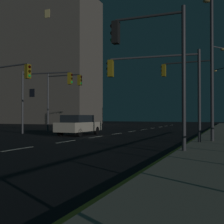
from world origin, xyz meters
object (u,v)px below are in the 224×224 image
Objects in this scene: traffic_light_far_right at (154,77)px; traffic_light_near_right at (44,89)px; street_lamp_far_end at (214,80)px; traffic_light_far_center at (62,90)px; traffic_light_near_left at (7,85)px; car at (79,125)px; street_lamp_mid_block at (211,51)px; street_lamp_corner at (224,90)px; traffic_light_overhead_east at (152,52)px; traffic_light_mid_left at (189,81)px; building_distant at (44,63)px.

traffic_light_far_right is 11.43m from traffic_light_near_right.
traffic_light_far_center is at bearing -164.58° from street_lamp_far_end.
traffic_light_far_right is (10.68, -0.36, -0.09)m from traffic_light_near_left.
traffic_light_far_center is (-3.73, 3.38, 3.08)m from car.
traffic_light_near_left is 0.62× the size of street_lamp_mid_block.
street_lamp_far_end is at bearing -92.69° from street_lamp_corner.
traffic_light_far_right is 3.94m from traffic_light_overhead_east.
traffic_light_mid_left is 13.46m from traffic_light_near_left.
street_lamp_mid_block reaches higher than traffic_light_near_left.
traffic_light_overhead_east is at bearing -44.33° from traffic_light_far_center.
car is at bearing 134.74° from traffic_light_overhead_east.
traffic_light_near_right is (-10.53, 4.46, 0.17)m from traffic_light_far_right.
traffic_light_mid_left is (7.99, 2.97, 3.35)m from car.
traffic_light_near_right is 0.70× the size of street_lamp_far_end.
traffic_light_overhead_east is at bearing -35.97° from traffic_light_near_right.
traffic_light_near_left is 17.10m from street_lamp_far_end.
traffic_light_mid_left reaches higher than traffic_light_near_left.
traffic_light_near_left reaches higher than traffic_light_far_right.
building_distant reaches higher than street_lamp_far_end.
traffic_light_near_left is at bearing -89.12° from traffic_light_far_center.
car is 8.68m from traffic_light_far_right.
traffic_light_near_left is 1.02× the size of traffic_light_far_right.
traffic_light_far_center is at bearing 90.88° from traffic_light_near_left.
traffic_light_far_right is 0.61× the size of street_lamp_mid_block.
traffic_light_far_center is at bearing 155.62° from street_lamp_mid_block.
street_lamp_mid_block is at bearing 25.91° from traffic_light_far_right.
car is at bearing -42.24° from traffic_light_far_center.
traffic_light_near_left reaches higher than car.
traffic_light_near_left is 4.10m from traffic_light_near_right.
traffic_light_near_left is at bearing -92.13° from traffic_light_near_right.
traffic_light_overhead_east is at bearing -110.95° from street_lamp_mid_block.
traffic_light_mid_left is at bearing 89.68° from traffic_light_overhead_east.
traffic_light_far_right is 3.50m from street_lamp_mid_block.
traffic_light_near_right is 35.50m from building_distant.
car is 0.18× the size of building_distant.
traffic_light_mid_left is at bearing 108.49° from street_lamp_mid_block.
street_lamp_corner is at bearing 55.24° from traffic_light_near_right.
street_lamp_far_end is (13.00, 6.78, 0.90)m from traffic_light_near_right.
street_lamp_mid_block is at bearing -71.51° from traffic_light_mid_left.
traffic_light_mid_left is 0.68× the size of street_lamp_mid_block.
traffic_light_mid_left is 1.08× the size of traffic_light_near_right.
building_distant reaches higher than traffic_light_mid_left.
street_lamp_far_end is (-0.60, -12.83, -0.11)m from street_lamp_corner.
street_lamp_corner is 0.32× the size of building_distant.
street_lamp_corner reaches higher than street_lamp_far_end.
traffic_light_near_left is at bearing 178.09° from traffic_light_far_right.
traffic_light_mid_left is 1.03× the size of traffic_light_far_center.
building_distant is (-20.45, 27.76, 8.46)m from traffic_light_near_right.
car is 22.66m from street_lamp_corner.
street_lamp_far_end reaches higher than traffic_light_far_right.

